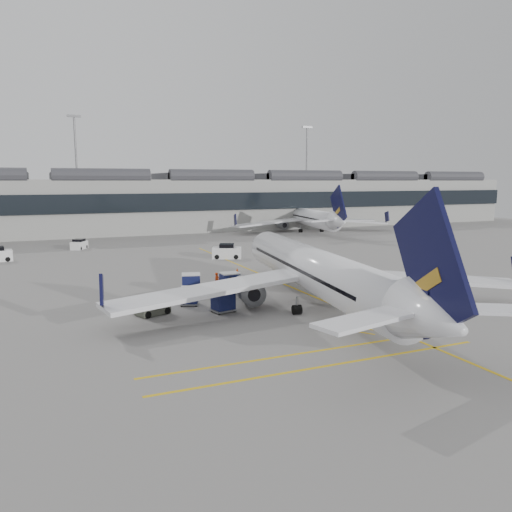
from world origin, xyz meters
name	(u,v)px	position (x,y,z in m)	size (l,w,h in m)	color
ground	(226,317)	(0.00, 0.00, 0.00)	(220.00, 220.00, 0.00)	gray
terminal	(108,203)	(0.00, 71.93, 6.14)	(200.00, 20.45, 12.40)	#9E9E99
light_masts	(92,164)	(-1.67, 86.00, 14.49)	(113.00, 0.60, 25.45)	slate
apron_markings	(282,283)	(10.00, 10.00, 0.01)	(0.25, 60.00, 0.01)	gold
airliner_main	(318,272)	(8.31, -0.25, 3.09)	(35.81, 39.39, 10.52)	white
airliner_far	(308,218)	(39.41, 56.76, 2.95)	(34.20, 37.62, 10.05)	white
belt_loader	(238,290)	(3.56, 6.48, 0.54)	(4.69, 2.69, 1.86)	beige
baggage_cart_a	(223,300)	(0.31, 1.45, 0.99)	(2.02, 1.79, 1.85)	gray
baggage_cart_b	(189,295)	(-1.64, 4.78, 0.87)	(1.90, 1.75, 1.63)	gray
baggage_cart_c	(230,282)	(3.41, 8.18, 1.05)	(1.90, 1.58, 1.96)	gray
baggage_cart_d	(191,283)	(-0.24, 9.07, 1.06)	(2.22, 1.99, 1.97)	gray
ramp_agent_a	(217,281)	(2.59, 9.66, 0.88)	(0.64, 0.42, 1.76)	red
ramp_agent_b	(255,296)	(3.54, 2.36, 0.88)	(0.86, 0.67, 1.77)	#FF4B0D
pushback_tug	(153,307)	(-5.25, 2.98, 0.64)	(2.95, 2.38, 1.44)	#4D5044
safety_cone_nose	(237,270)	(8.11, 18.35, 0.22)	(0.32, 0.32, 0.45)	#F24C0A
safety_cone_engine	(376,288)	(16.95, 3.09, 0.27)	(0.39, 0.39, 0.55)	#F24C0A
service_van_mid	(79,245)	(-7.84, 46.74, 0.73)	(2.91, 3.56, 1.64)	white
service_van_right	(227,252)	(10.48, 28.46, 0.92)	(4.46, 3.42, 2.05)	white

